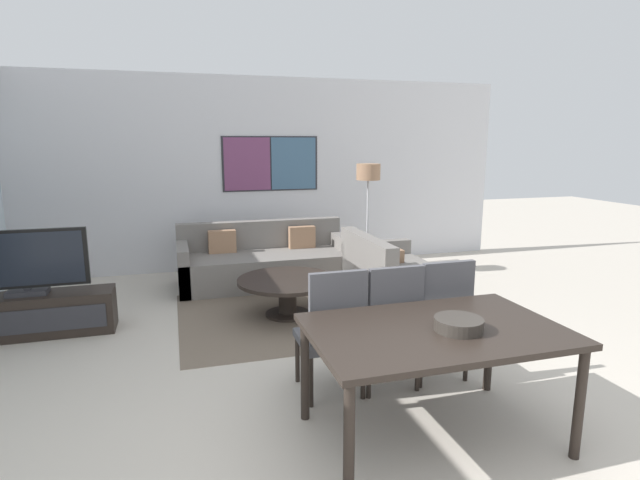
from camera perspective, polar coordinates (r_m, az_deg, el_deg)
wall_back at (r=7.53m, az=-7.03°, el=7.54°), size 7.77×0.09×2.80m
area_rug at (r=5.55m, az=-3.70°, el=-8.53°), size 2.33×2.13×0.01m
tv_console at (r=5.69m, az=-30.18°, el=-7.44°), size 1.54×0.41×0.42m
television at (r=5.55m, az=-30.71°, el=-2.26°), size 1.13×0.20×0.64m
sofa_main at (r=6.76m, az=-6.31°, el=-2.62°), size 2.27×0.93×0.80m
sofa_side at (r=6.02m, az=8.06°, el=-4.40°), size 0.93×1.41×0.80m
coffee_table at (r=5.46m, az=-3.74°, el=-5.47°), size 1.09×1.09×0.42m
dining_table at (r=3.24m, az=13.03°, el=-10.91°), size 1.57×1.00×0.75m
dining_chair_left at (r=3.71m, az=1.50°, el=-10.09°), size 0.46×0.46×0.99m
dining_chair_centre at (r=3.86m, az=7.87°, el=-9.32°), size 0.46×0.46×0.99m
dining_chair_right at (r=4.09m, az=13.42°, el=-8.36°), size 0.46×0.46×0.99m
fruit_bowl at (r=3.19m, az=15.56°, el=-9.18°), size 0.30×0.30×0.08m
floor_lamp at (r=6.94m, az=5.53°, el=6.63°), size 0.33×0.33×1.58m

